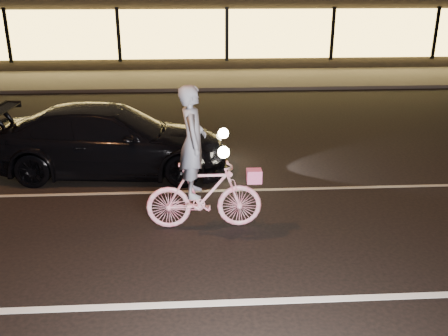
{
  "coord_description": "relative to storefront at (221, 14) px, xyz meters",
  "views": [
    {
      "loc": [
        -1.43,
        -6.67,
        3.75
      ],
      "look_at": [
        -0.98,
        0.6,
        0.99
      ],
      "focal_mm": 40.0,
      "sensor_mm": 36.0,
      "label": 1
    }
  ],
  "objects": [
    {
      "name": "cyclist",
      "position": [
        -1.35,
        -18.41,
        -1.32
      ],
      "size": [
        1.84,
        0.63,
        2.32
      ],
      "rotation": [
        0.0,
        0.0,
        1.57
      ],
      "color": "#FF356A",
      "rests_on": "ground"
    },
    {
      "name": "storefront",
      "position": [
        0.0,
        0.0,
        0.0
      ],
      "size": [
        25.4,
        8.42,
        4.2
      ],
      "color": "black",
      "rests_on": "ground"
    },
    {
      "name": "sedan",
      "position": [
        -3.13,
        -15.81,
        -1.45
      ],
      "size": [
        4.87,
        2.2,
        1.39
      ],
      "rotation": [
        0.0,
        0.0,
        1.52
      ],
      "color": "black",
      "rests_on": "ground"
    },
    {
      "name": "lane_stripe_near",
      "position": [
        0.0,
        -20.47,
        -2.14
      ],
      "size": [
        60.0,
        0.12,
        0.01
      ],
      "primitive_type": "cube",
      "color": "silver",
      "rests_on": "ground"
    },
    {
      "name": "lane_stripe_far",
      "position": [
        0.0,
        -16.97,
        -2.14
      ],
      "size": [
        60.0,
        0.1,
        0.01
      ],
      "primitive_type": "cube",
      "color": "gray",
      "rests_on": "ground"
    },
    {
      "name": "sidewalk",
      "position": [
        0.0,
        -5.97,
        -2.09
      ],
      "size": [
        30.0,
        4.0,
        0.12
      ],
      "primitive_type": "cube",
      "color": "#383533",
      "rests_on": "ground"
    },
    {
      "name": "ground",
      "position": [
        0.0,
        -18.97,
        -2.15
      ],
      "size": [
        90.0,
        90.0,
        0.0
      ],
      "primitive_type": "plane",
      "color": "black",
      "rests_on": "ground"
    }
  ]
}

